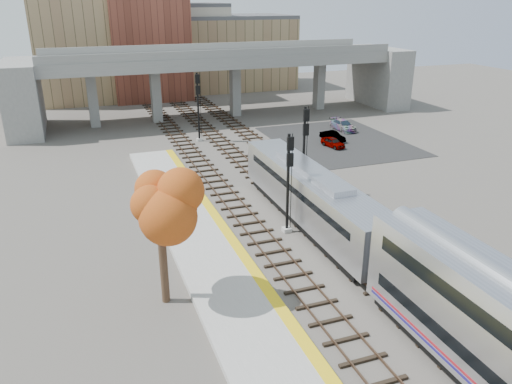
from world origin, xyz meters
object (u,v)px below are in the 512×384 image
object	(u,v)px
tree	(159,204)
car_b	(333,136)
signal_mast_near	(288,185)
car_a	(333,142)
locomotive	(311,196)
signal_mast_far	(198,107)
car_c	(343,125)
signal_mast_mid	(304,151)

from	to	relation	value
tree	car_b	bearing A→B (deg)	46.87
signal_mast_near	car_a	world-z (taller)	signal_mast_near
locomotive	signal_mast_far	bearing A→B (deg)	94.82
locomotive	tree	xyz separation A→B (m)	(-11.82, -6.28, 3.53)
car_c	signal_mast_far	bearing A→B (deg)	173.52
signal_mast_near	signal_mast_far	world-z (taller)	signal_mast_far
locomotive	car_b	world-z (taller)	locomotive
car_b	car_a	bearing A→B (deg)	-131.12
locomotive	signal_mast_mid	size ratio (longest dim) A/B	2.53
signal_mast_near	car_b	size ratio (longest dim) A/B	2.14
locomotive	signal_mast_far	distance (m)	25.05
locomotive	tree	bearing A→B (deg)	-152.04
signal_mast_mid	car_a	world-z (taller)	signal_mast_mid
tree	car_a	xyz separation A→B (m)	(23.01, 23.55, -5.24)
tree	car_c	world-z (taller)	tree
tree	locomotive	bearing A→B (deg)	27.96
signal_mast_mid	signal_mast_far	world-z (taller)	signal_mast_far
signal_mast_near	car_c	size ratio (longest dim) A/B	1.64
signal_mast_far	car_a	xyz separation A→B (m)	(13.29, -7.62, -3.44)
locomotive	tree	distance (m)	13.84
car_a	locomotive	bearing A→B (deg)	-135.40
locomotive	car_b	xyz separation A→B (m)	(12.35, 19.53, -1.68)
tree	car_b	xyz separation A→B (m)	(24.18, 25.81, -5.22)
locomotive	car_c	distance (m)	28.49
tree	car_c	xyz separation A→B (m)	(27.80, 29.82, -5.14)
signal_mast_mid	car_b	world-z (taller)	signal_mast_mid
tree	signal_mast_mid	bearing A→B (deg)	40.54
signal_mast_near	car_c	bearing A→B (deg)	53.21
signal_mast_mid	signal_mast_far	xyz separation A→B (m)	(-4.10, 19.36, 0.20)
signal_mast_near	signal_mast_mid	world-z (taller)	signal_mast_mid
locomotive	signal_mast_mid	distance (m)	6.09
tree	car_a	world-z (taller)	tree
car_b	locomotive	bearing A→B (deg)	-136.21
car_a	car_b	xyz separation A→B (m)	(1.16, 2.26, 0.02)
signal_mast_mid	car_b	xyz separation A→B (m)	(10.35, 13.99, -3.22)
signal_mast_mid	car_b	distance (m)	17.70
signal_mast_mid	car_a	bearing A→B (deg)	51.92
signal_mast_mid	car_b	bearing A→B (deg)	53.49
signal_mast_mid	locomotive	bearing A→B (deg)	-109.83
car_a	car_b	distance (m)	2.54
locomotive	signal_mast_mid	bearing A→B (deg)	70.17
signal_mast_mid	car_c	size ratio (longest dim) A/B	1.71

